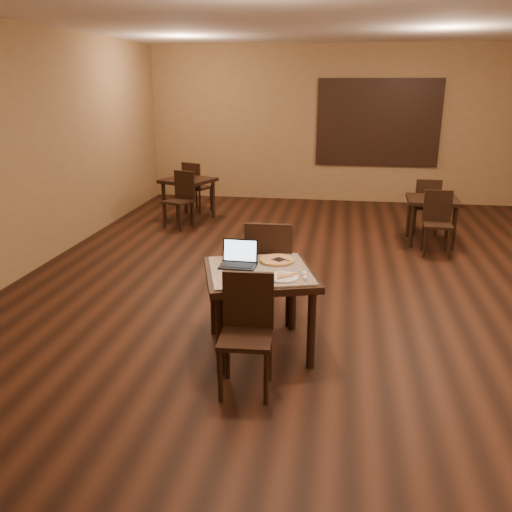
% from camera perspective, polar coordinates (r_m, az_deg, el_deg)
% --- Properties ---
extents(ground, '(10.00, 10.00, 0.00)m').
position_cam_1_polar(ground, '(6.40, 9.70, -3.55)').
color(ground, black).
rests_on(ground, ground).
extents(wall_back, '(8.00, 0.02, 3.00)m').
position_cam_1_polar(wall_back, '(11.00, 10.04, 13.44)').
color(wall_back, olive).
rests_on(wall_back, ground).
extents(wall_front, '(8.00, 0.02, 3.00)m').
position_cam_1_polar(wall_front, '(1.27, 14.30, -22.82)').
color(wall_front, olive).
rests_on(wall_front, ground).
extents(wall_left, '(0.02, 10.00, 3.00)m').
position_cam_1_polar(wall_left, '(7.15, -24.07, 9.86)').
color(wall_left, olive).
rests_on(wall_left, ground).
extents(ceiling, '(8.00, 10.00, 0.02)m').
position_cam_1_polar(ceiling, '(6.00, 11.34, 24.16)').
color(ceiling, silver).
rests_on(ceiling, wall_back).
extents(mural, '(2.34, 0.05, 1.64)m').
position_cam_1_polar(mural, '(10.97, 12.73, 13.53)').
color(mural, '#26508C').
rests_on(mural, wall_back).
extents(tiled_table, '(1.15, 1.15, 0.76)m').
position_cam_1_polar(tiled_table, '(4.72, 0.38, -2.63)').
color(tiled_table, black).
rests_on(tiled_table, ground).
extents(chair_main_near, '(0.42, 0.42, 0.93)m').
position_cam_1_polar(chair_main_near, '(4.21, -0.96, -7.32)').
color(chair_main_near, black).
rests_on(chair_main_near, ground).
extents(chair_main_far, '(0.47, 0.47, 1.05)m').
position_cam_1_polar(chair_main_far, '(5.31, 1.41, -1.06)').
color(chair_main_far, black).
rests_on(chair_main_far, ground).
extents(laptop, '(0.32, 0.25, 0.22)m').
position_cam_1_polar(laptop, '(4.79, -1.80, -0.28)').
color(laptop, black).
rests_on(laptop, tiled_table).
extents(plate, '(0.27, 0.27, 0.01)m').
position_cam_1_polar(plate, '(4.49, 2.82, -2.25)').
color(plate, white).
rests_on(plate, tiled_table).
extents(pizza_slice, '(0.26, 0.26, 0.02)m').
position_cam_1_polar(pizza_slice, '(4.48, 2.82, -2.08)').
color(pizza_slice, '#CFB68A').
rests_on(pizza_slice, plate).
extents(pizza_pan, '(0.33, 0.33, 0.01)m').
position_cam_1_polar(pizza_pan, '(4.89, 2.20, -0.56)').
color(pizza_pan, silver).
rests_on(pizza_pan, tiled_table).
extents(pizza_whole, '(0.31, 0.31, 0.02)m').
position_cam_1_polar(pizza_whole, '(4.89, 2.20, -0.41)').
color(pizza_whole, '#CFB68A').
rests_on(pizza_whole, pizza_pan).
extents(spatula, '(0.26, 0.23, 0.01)m').
position_cam_1_polar(spatula, '(4.86, 2.41, -0.38)').
color(spatula, silver).
rests_on(spatula, pizza_whole).
extents(napkin_roll, '(0.05, 0.16, 0.04)m').
position_cam_1_polar(napkin_roll, '(4.51, 5.15, -2.09)').
color(napkin_roll, white).
rests_on(napkin_roll, tiled_table).
extents(other_table_a, '(0.75, 0.75, 0.68)m').
position_cam_1_polar(other_table_a, '(8.40, 18.05, 5.04)').
color(other_table_a, black).
rests_on(other_table_a, ground).
extents(other_table_a_chair_near, '(0.39, 0.39, 0.88)m').
position_cam_1_polar(other_table_a_chair_near, '(7.93, 18.54, 3.74)').
color(other_table_a_chair_near, black).
rests_on(other_table_a_chair_near, ground).
extents(other_table_a_chair_far, '(0.39, 0.39, 0.88)m').
position_cam_1_polar(other_table_a_chair_far, '(8.91, 17.52, 5.34)').
color(other_table_a_chair_far, black).
rests_on(other_table_a_chair_far, ground).
extents(other_table_b, '(0.99, 0.99, 0.71)m').
position_cam_1_polar(other_table_b, '(9.50, -7.15, 7.35)').
color(other_table_b, black).
rests_on(other_table_b, ground).
extents(other_table_b_chair_near, '(0.52, 0.52, 0.92)m').
position_cam_1_polar(other_table_b_chair_near, '(9.00, -7.89, 6.26)').
color(other_table_b_chair_near, black).
rests_on(other_table_b_chair_near, ground).
extents(other_table_b_chair_far, '(0.52, 0.52, 0.92)m').
position_cam_1_polar(other_table_b_chair_far, '(10.03, -6.46, 7.52)').
color(other_table_b_chair_far, black).
rests_on(other_table_b_chair_far, ground).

